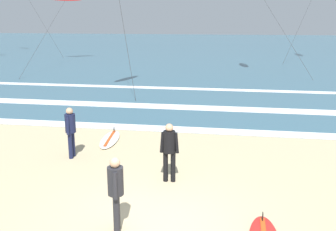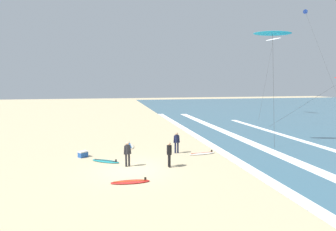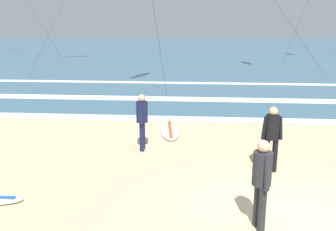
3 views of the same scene
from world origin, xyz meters
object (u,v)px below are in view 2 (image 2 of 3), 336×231
surfboard_left_pile (106,161)px  kite_cyan_far_right (273,34)px  surfer_right_near (127,152)px  kite_white_high_left (273,40)px  surfer_foreground_main (177,141)px  cooler_box (83,154)px  kite_blue_mid_center (306,13)px  surfboard_near_water (130,182)px  surfer_mid_group (169,152)px  surfboard_right_spare (202,153)px  surfboard_foreground_flat (130,146)px

surfboard_left_pile → kite_cyan_far_right: bearing=101.1°
surfer_right_near → kite_white_high_left: bearing=133.6°
surfer_foreground_main → cooler_box: size_ratio=2.11×
surfer_right_near → kite_blue_mid_center: size_ratio=0.09×
kite_blue_mid_center → surfboard_near_water: bearing=-48.6°
surfer_right_near → surfer_foreground_main: (-2.62, 3.87, 0.00)m
surfboard_left_pile → kite_white_high_left: (-22.77, 26.73, 12.28)m
surfer_mid_group → surfboard_left_pile: bearing=-116.9°
surfer_mid_group → surfer_right_near: (-0.67, -2.59, 0.00)m
cooler_box → surfer_foreground_main: bearing=87.4°
kite_cyan_far_right → surfboard_near_water: bearing=-60.8°
surfer_foreground_main → kite_cyan_far_right: (-1.46, 8.63, 8.47)m
surfer_mid_group → kite_cyan_far_right: 13.88m
surfer_right_near → kite_white_high_left: 36.78m
surfer_right_near → kite_blue_mid_center: bearing=128.4°
surfer_right_near → surfer_foreground_main: bearing=124.1°
surfer_right_near → surfboard_near_water: size_ratio=0.76×
surfboard_near_water → kite_blue_mid_center: size_ratio=0.12×
surfer_mid_group → surfboard_right_spare: size_ratio=0.74×
kite_cyan_far_right → surfer_right_near: bearing=-71.9°
surfer_mid_group → surfboard_left_pile: size_ratio=0.77×
surfboard_left_pile → kite_cyan_far_right: (-2.73, 13.91, 9.38)m
surfboard_right_spare → cooler_box: 8.76m
surfboard_right_spare → kite_blue_mid_center: size_ratio=0.12×
surfer_foreground_main → kite_white_high_left: kite_white_high_left is taller
surfer_foreground_main → surfboard_left_pile: 5.50m
surfer_mid_group → surfer_foreground_main: same height
surfboard_right_spare → cooler_box: (-0.95, -8.71, 0.18)m
surfboard_left_pile → surfer_right_near: bearing=46.0°
surfer_mid_group → kite_cyan_far_right: kite_cyan_far_right is taller
surfboard_right_spare → surfboard_near_water: bearing=-49.4°
surfer_foreground_main → surfboard_foreground_flat: bearing=-131.8°
surfer_foreground_main → kite_white_high_left: 32.43m
surfer_foreground_main → surfboard_right_spare: surfer_foreground_main is taller
surfer_foreground_main → kite_blue_mid_center: kite_blue_mid_center is taller
surfer_foreground_main → kite_blue_mid_center: size_ratio=0.09×
surfboard_right_spare → surfer_mid_group: bearing=-49.6°
surfer_mid_group → kite_blue_mid_center: kite_blue_mid_center is taller
surfer_foreground_main → cooler_box: (-0.31, -6.89, -0.74)m
surfboard_near_water → kite_blue_mid_center: kite_blue_mid_center is taller
surfboard_foreground_flat → kite_blue_mid_center: 41.03m
surfboard_left_pile → kite_blue_mid_center: bearing=125.7°
surfboard_foreground_flat → kite_white_high_left: kite_white_high_left is taller
surfboard_left_pile → kite_white_high_left: bearing=130.4°
surfer_foreground_main → surfboard_left_pile: size_ratio=0.77×
surfboard_left_pile → kite_cyan_far_right: 17.00m
surfer_foreground_main → surfer_mid_group: bearing=-21.4°
surfboard_near_water → surfboard_left_pile: size_ratio=1.01×
surfer_right_near → surfboard_foreground_flat: bearing=174.2°
surfboard_foreground_flat → surfer_right_near: bearing=-5.8°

